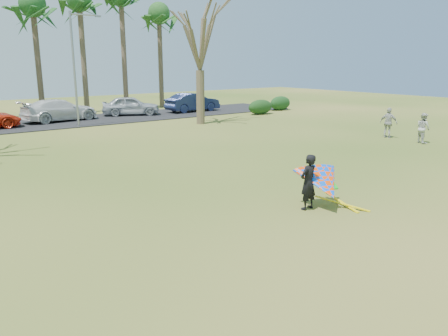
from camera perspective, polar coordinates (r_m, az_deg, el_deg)
ground at (r=13.67m, az=5.13°, el=-6.07°), size 100.00×100.00×0.00m
parking_strip at (r=35.83m, az=-23.06°, el=5.28°), size 46.00×7.00×0.06m
palm_6 at (r=42.09m, az=-23.74°, el=18.84°), size 4.84×4.84×10.84m
palm_7 at (r=43.36m, az=-18.39°, el=20.00°), size 4.84×4.84×11.54m
palm_9 at (r=46.62m, az=-8.49°, el=19.19°), size 4.84×4.84×10.84m
bare_tree_right at (r=33.29m, az=-3.21°, el=17.07°), size 6.27×6.27×9.21m
streetlight at (r=33.28m, az=-18.76°, el=12.76°), size 2.28×0.18×8.00m
hedge_near at (r=39.66m, az=4.77°, el=7.95°), size 2.62×1.19×1.31m
hedge_far at (r=43.25m, az=7.35°, el=8.40°), size 2.44×1.15×1.36m
car_3 at (r=36.91m, az=-20.66°, el=7.10°), size 6.15×3.19×1.70m
car_4 at (r=39.24m, az=-12.09°, el=7.98°), size 5.24×3.81×1.66m
car_5 at (r=41.36m, az=-4.11°, el=8.56°), size 5.26×2.00×1.71m
pedestrian_a at (r=27.84m, az=24.56°, el=4.77°), size 0.95×1.05×1.75m
pedestrian_b at (r=28.99m, az=20.70°, el=5.55°), size 0.67×1.16×1.86m
kite_flyer at (r=14.27m, az=12.65°, el=-1.91°), size 2.13×2.39×2.02m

